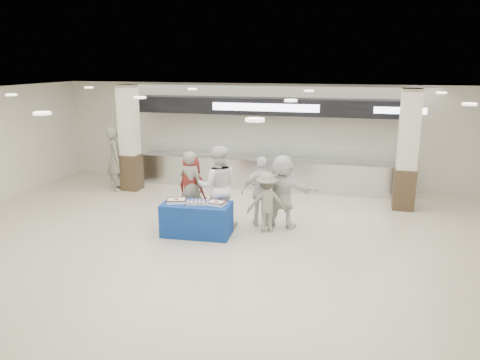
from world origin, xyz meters
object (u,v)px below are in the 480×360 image
(sheet_cake_left, at_px, (176,200))
(soldier_bg, at_px, (115,159))
(soldier_b, at_px, (267,202))
(sheet_cake_right, at_px, (216,203))
(civilian_white, at_px, (282,191))
(chef_tall, at_px, (218,187))
(chef_short, at_px, (262,192))
(civilian_maroon, at_px, (191,188))
(cupcake_tray, at_px, (197,202))
(display_table, at_px, (197,219))
(soldier_a, at_px, (191,186))

(sheet_cake_left, bearing_deg, soldier_bg, 136.38)
(sheet_cake_left, relative_size, soldier_b, 0.37)
(sheet_cake_right, relative_size, civilian_white, 0.25)
(chef_tall, bearing_deg, soldier_b, 160.61)
(soldier_bg, bearing_deg, chef_short, -144.91)
(sheet_cake_right, xyz_separation_m, chef_short, (0.84, 0.97, 0.05))
(civilian_white, bearing_deg, civilian_maroon, 9.00)
(chef_tall, height_order, soldier_b, chef_tall)
(sheet_cake_left, xyz_separation_m, soldier_bg, (-3.23, 3.08, 0.18))
(cupcake_tray, bearing_deg, soldier_bg, 140.51)
(chef_short, distance_m, soldier_bg, 5.41)
(display_table, distance_m, soldier_b, 1.66)
(sheet_cake_left, distance_m, soldier_bg, 4.47)
(civilian_maroon, distance_m, soldier_a, 0.11)
(chef_tall, distance_m, soldier_bg, 4.65)
(sheet_cake_right, bearing_deg, cupcake_tray, -170.83)
(sheet_cake_right, distance_m, soldier_bg, 5.15)
(sheet_cake_right, height_order, cupcake_tray, sheet_cake_right)
(cupcake_tray, bearing_deg, display_table, 138.57)
(soldier_b, bearing_deg, soldier_bg, -44.83)
(soldier_a, bearing_deg, civilian_maroon, -60.52)
(soldier_a, distance_m, chef_tall, 0.79)
(soldier_bg, bearing_deg, civilian_maroon, -155.40)
(soldier_b, bearing_deg, chef_short, -82.55)
(sheet_cake_right, distance_m, chef_tall, 0.70)
(civilian_white, bearing_deg, soldier_bg, -12.39)
(sheet_cake_left, height_order, chef_short, chef_short)
(sheet_cake_right, relative_size, chef_short, 0.26)
(soldier_b, bearing_deg, sheet_cake_right, 10.38)
(display_table, distance_m, chef_short, 1.71)
(soldier_a, bearing_deg, soldier_b, -172.30)
(civilian_maroon, height_order, soldier_a, soldier_a)
(chef_tall, bearing_deg, chef_short, -179.62)
(civilian_white, bearing_deg, sheet_cake_left, 32.74)
(sheet_cake_left, height_order, soldier_bg, soldier_bg)
(cupcake_tray, relative_size, soldier_b, 0.36)
(sheet_cake_right, distance_m, civilian_maroon, 1.33)
(display_table, relative_size, sheet_cake_left, 2.95)
(soldier_b, bearing_deg, civilian_maroon, -29.62)
(display_table, bearing_deg, soldier_bg, 137.44)
(soldier_a, height_order, civilian_white, soldier_a)
(chef_tall, xyz_separation_m, chef_short, (1.00, 0.31, -0.13))
(sheet_cake_left, xyz_separation_m, civilian_maroon, (-0.00, 1.00, 0.02))
(display_table, relative_size, civilian_white, 0.88)
(civilian_white, bearing_deg, chef_tall, 20.22)
(cupcake_tray, relative_size, soldier_a, 0.28)
(chef_short, bearing_deg, sheet_cake_right, 30.30)
(cupcake_tray, height_order, chef_tall, chef_tall)
(cupcake_tray, bearing_deg, soldier_a, 117.94)
(civilian_maroon, height_order, chef_tall, chef_tall)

